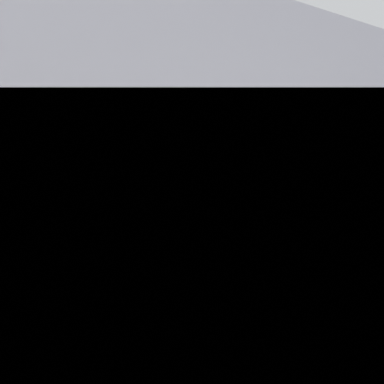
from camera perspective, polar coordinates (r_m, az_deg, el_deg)
ground_plane at (r=3.28m, az=18.08°, el=-24.29°), size 60.00×60.00×0.00m
sidewalk at (r=4.78m, az=-2.45°, el=-11.17°), size 24.00×2.80×0.10m
building_facade at (r=7.46m, az=-15.14°, el=18.68°), size 24.00×0.30×5.75m
parking_meter at (r=3.27m, az=0.00°, el=-1.46°), size 0.23×0.14×1.52m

